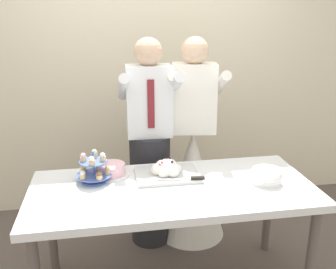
{
  "coord_description": "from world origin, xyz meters",
  "views": [
    {
      "loc": [
        -0.4,
        -2.14,
        1.84
      ],
      "look_at": [
        -0.0,
        0.15,
        1.07
      ],
      "focal_mm": 40.47,
      "sensor_mm": 36.0,
      "label": 1
    }
  ],
  "objects_px": {
    "cupcake_stand": "(94,169)",
    "main_cake_tray": "(167,171)",
    "person_bride": "(192,170)",
    "round_cake": "(111,170)",
    "person_groom": "(150,156)",
    "plate_stack": "(267,176)",
    "dessert_table": "(173,197)"
  },
  "relations": [
    {
      "from": "cupcake_stand",
      "to": "person_groom",
      "type": "height_order",
      "value": "person_groom"
    },
    {
      "from": "main_cake_tray",
      "to": "plate_stack",
      "type": "bearing_deg",
      "value": -17.81
    },
    {
      "from": "dessert_table",
      "to": "cupcake_stand",
      "type": "xyz_separation_m",
      "value": [
        -0.49,
        0.17,
        0.16
      ]
    },
    {
      "from": "cupcake_stand",
      "to": "main_cake_tray",
      "type": "relative_size",
      "value": 0.53
    },
    {
      "from": "person_groom",
      "to": "person_bride",
      "type": "distance_m",
      "value": 0.39
    },
    {
      "from": "main_cake_tray",
      "to": "plate_stack",
      "type": "relative_size",
      "value": 2.2
    },
    {
      "from": "cupcake_stand",
      "to": "main_cake_tray",
      "type": "bearing_deg",
      "value": -0.5
    },
    {
      "from": "plate_stack",
      "to": "round_cake",
      "type": "bearing_deg",
      "value": 164.21
    },
    {
      "from": "plate_stack",
      "to": "person_bride",
      "type": "relative_size",
      "value": 0.12
    },
    {
      "from": "dessert_table",
      "to": "person_bride",
      "type": "xyz_separation_m",
      "value": [
        0.29,
        0.66,
        -0.12
      ]
    },
    {
      "from": "round_cake",
      "to": "dessert_table",
      "type": "bearing_deg",
      "value": -32.61
    },
    {
      "from": "dessert_table",
      "to": "cupcake_stand",
      "type": "bearing_deg",
      "value": 161.35
    },
    {
      "from": "person_groom",
      "to": "person_bride",
      "type": "bearing_deg",
      "value": 5.3
    },
    {
      "from": "plate_stack",
      "to": "person_bride",
      "type": "height_order",
      "value": "person_bride"
    },
    {
      "from": "round_cake",
      "to": "person_bride",
      "type": "bearing_deg",
      "value": 32.15
    },
    {
      "from": "person_groom",
      "to": "cupcake_stand",
      "type": "bearing_deg",
      "value": -132.5
    },
    {
      "from": "plate_stack",
      "to": "cupcake_stand",
      "type": "bearing_deg",
      "value": 169.52
    },
    {
      "from": "round_cake",
      "to": "plate_stack",
      "type": "bearing_deg",
      "value": -15.79
    },
    {
      "from": "dessert_table",
      "to": "plate_stack",
      "type": "height_order",
      "value": "plate_stack"
    },
    {
      "from": "plate_stack",
      "to": "person_groom",
      "type": "xyz_separation_m",
      "value": [
        -0.68,
        0.66,
        -0.07
      ]
    },
    {
      "from": "main_cake_tray",
      "to": "plate_stack",
      "type": "height_order",
      "value": "main_cake_tray"
    },
    {
      "from": "main_cake_tray",
      "to": "person_bride",
      "type": "height_order",
      "value": "person_bride"
    },
    {
      "from": "round_cake",
      "to": "person_bride",
      "type": "height_order",
      "value": "person_bride"
    },
    {
      "from": "cupcake_stand",
      "to": "plate_stack",
      "type": "relative_size",
      "value": 1.16
    },
    {
      "from": "dessert_table",
      "to": "main_cake_tray",
      "type": "height_order",
      "value": "main_cake_tray"
    },
    {
      "from": "round_cake",
      "to": "person_groom",
      "type": "xyz_separation_m",
      "value": [
        0.31,
        0.38,
        -0.07
      ]
    },
    {
      "from": "plate_stack",
      "to": "main_cake_tray",
      "type": "bearing_deg",
      "value": 162.19
    },
    {
      "from": "person_bride",
      "to": "round_cake",
      "type": "bearing_deg",
      "value": -147.85
    },
    {
      "from": "cupcake_stand",
      "to": "person_groom",
      "type": "xyz_separation_m",
      "value": [
        0.42,
        0.46,
        -0.11
      ]
    },
    {
      "from": "main_cake_tray",
      "to": "plate_stack",
      "type": "distance_m",
      "value": 0.65
    },
    {
      "from": "dessert_table",
      "to": "person_groom",
      "type": "relative_size",
      "value": 1.08
    },
    {
      "from": "plate_stack",
      "to": "person_bride",
      "type": "bearing_deg",
      "value": 114.99
    }
  ]
}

